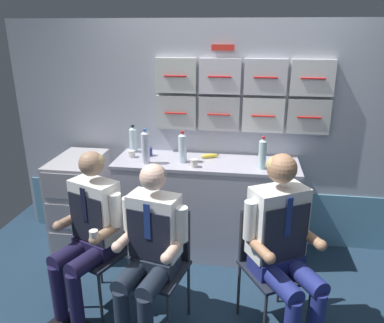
{
  "coord_description": "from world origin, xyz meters",
  "views": [
    {
      "loc": [
        0.2,
        -2.13,
        2.07
      ],
      "look_at": [
        -0.19,
        0.45,
        1.14
      ],
      "focal_mm": 35.41,
      "sensor_mm": 36.0,
      "label": 1
    }
  ],
  "objects_px": {
    "service_trolley": "(81,202)",
    "folding_chair_near_trolley": "(268,253)",
    "folding_chair_left": "(106,237)",
    "snack_banana": "(209,156)",
    "crew_member_center": "(149,248)",
    "crew_member_left": "(88,229)",
    "folding_chair_center": "(161,254)",
    "water_bottle_short": "(263,154)",
    "crew_member_near_trolley": "(283,241)",
    "paper_cup_blue": "(149,151)"
  },
  "relations": [
    {
      "from": "folding_chair_left",
      "to": "folding_chair_center",
      "type": "height_order",
      "value": "same"
    },
    {
      "from": "folding_chair_left",
      "to": "water_bottle_short",
      "type": "relative_size",
      "value": 3.06
    },
    {
      "from": "crew_member_near_trolley",
      "to": "crew_member_center",
      "type": "bearing_deg",
      "value": -170.72
    },
    {
      "from": "folding_chair_center",
      "to": "crew_member_center",
      "type": "xyz_separation_m",
      "value": [
        -0.04,
        -0.16,
        0.15
      ]
    },
    {
      "from": "service_trolley",
      "to": "crew_member_center",
      "type": "xyz_separation_m",
      "value": [
        0.94,
        -0.98,
        0.19
      ]
    },
    {
      "from": "crew_member_near_trolley",
      "to": "crew_member_left",
      "type": "bearing_deg",
      "value": 179.09
    },
    {
      "from": "crew_member_left",
      "to": "crew_member_near_trolley",
      "type": "xyz_separation_m",
      "value": [
        1.37,
        -0.02,
        0.04
      ]
    },
    {
      "from": "crew_member_center",
      "to": "water_bottle_short",
      "type": "distance_m",
      "value": 1.29
    },
    {
      "from": "crew_member_left",
      "to": "folding_chair_center",
      "type": "height_order",
      "value": "crew_member_left"
    },
    {
      "from": "folding_chair_left",
      "to": "folding_chair_center",
      "type": "relative_size",
      "value": 1.0
    },
    {
      "from": "folding_chair_left",
      "to": "water_bottle_short",
      "type": "height_order",
      "value": "water_bottle_short"
    },
    {
      "from": "service_trolley",
      "to": "snack_banana",
      "type": "height_order",
      "value": "snack_banana"
    },
    {
      "from": "folding_chair_left",
      "to": "paper_cup_blue",
      "type": "bearing_deg",
      "value": 81.54
    },
    {
      "from": "folding_chair_near_trolley",
      "to": "water_bottle_short",
      "type": "distance_m",
      "value": 0.88
    },
    {
      "from": "crew_member_near_trolley",
      "to": "paper_cup_blue",
      "type": "relative_size",
      "value": 16.23
    },
    {
      "from": "service_trolley",
      "to": "folding_chair_left",
      "type": "distance_m",
      "value": 0.83
    },
    {
      "from": "crew_member_left",
      "to": "service_trolley",
      "type": "bearing_deg",
      "value": 118.45
    },
    {
      "from": "service_trolley",
      "to": "crew_member_center",
      "type": "distance_m",
      "value": 1.36
    },
    {
      "from": "crew_member_center",
      "to": "crew_member_near_trolley",
      "type": "xyz_separation_m",
      "value": [
        0.88,
        0.14,
        0.05
      ]
    },
    {
      "from": "crew_member_left",
      "to": "folding_chair_left",
      "type": "bearing_deg",
      "value": 67.28
    },
    {
      "from": "folding_chair_near_trolley",
      "to": "folding_chair_left",
      "type": "bearing_deg",
      "value": 178.35
    },
    {
      "from": "crew_member_center",
      "to": "snack_banana",
      "type": "xyz_separation_m",
      "value": [
        0.27,
        1.21,
        0.26
      ]
    },
    {
      "from": "service_trolley",
      "to": "crew_member_center",
      "type": "bearing_deg",
      "value": -46.2
    },
    {
      "from": "folding_chair_left",
      "to": "service_trolley",
      "type": "bearing_deg",
      "value": 127.32
    },
    {
      "from": "water_bottle_short",
      "to": "folding_chair_left",
      "type": "bearing_deg",
      "value": -150.24
    },
    {
      "from": "snack_banana",
      "to": "crew_member_center",
      "type": "bearing_deg",
      "value": -102.58
    },
    {
      "from": "folding_chair_left",
      "to": "crew_member_left",
      "type": "bearing_deg",
      "value": -112.72
    },
    {
      "from": "water_bottle_short",
      "to": "paper_cup_blue",
      "type": "bearing_deg",
      "value": 169.39
    },
    {
      "from": "service_trolley",
      "to": "folding_chair_near_trolley",
      "type": "height_order",
      "value": "service_trolley"
    },
    {
      "from": "crew_member_center",
      "to": "folding_chair_center",
      "type": "bearing_deg",
      "value": 77.24
    },
    {
      "from": "water_bottle_short",
      "to": "paper_cup_blue",
      "type": "height_order",
      "value": "water_bottle_short"
    },
    {
      "from": "service_trolley",
      "to": "folding_chair_near_trolley",
      "type": "relative_size",
      "value": 1.08
    },
    {
      "from": "crew_member_left",
      "to": "crew_member_near_trolley",
      "type": "height_order",
      "value": "crew_member_near_trolley"
    },
    {
      "from": "snack_banana",
      "to": "service_trolley",
      "type": "bearing_deg",
      "value": -169.2
    },
    {
      "from": "crew_member_center",
      "to": "crew_member_near_trolley",
      "type": "distance_m",
      "value": 0.89
    },
    {
      "from": "service_trolley",
      "to": "folding_chair_left",
      "type": "height_order",
      "value": "service_trolley"
    },
    {
      "from": "folding_chair_left",
      "to": "snack_banana",
      "type": "height_order",
      "value": "snack_banana"
    },
    {
      "from": "paper_cup_blue",
      "to": "snack_banana",
      "type": "xyz_separation_m",
      "value": [
        0.57,
        0.02,
        -0.02
      ]
    },
    {
      "from": "crew_member_center",
      "to": "water_bottle_short",
      "type": "xyz_separation_m",
      "value": [
        0.74,
        0.99,
        0.37
      ]
    },
    {
      "from": "folding_chair_center",
      "to": "paper_cup_blue",
      "type": "bearing_deg",
      "value": 108.38
    },
    {
      "from": "water_bottle_short",
      "to": "snack_banana",
      "type": "relative_size",
      "value": 1.65
    },
    {
      "from": "crew_member_left",
      "to": "folding_chair_center",
      "type": "distance_m",
      "value": 0.55
    },
    {
      "from": "folding_chair_center",
      "to": "crew_member_center",
      "type": "relative_size",
      "value": 0.7
    },
    {
      "from": "crew_member_left",
      "to": "folding_chair_near_trolley",
      "type": "bearing_deg",
      "value": 5.11
    },
    {
      "from": "folding_chair_left",
      "to": "crew_member_left",
      "type": "xyz_separation_m",
      "value": [
        -0.06,
        -0.15,
        0.15
      ]
    },
    {
      "from": "water_bottle_short",
      "to": "crew_member_left",
      "type": "bearing_deg",
      "value": -146.4
    },
    {
      "from": "folding_chair_left",
      "to": "crew_member_near_trolley",
      "type": "height_order",
      "value": "crew_member_near_trolley"
    },
    {
      "from": "crew_member_center",
      "to": "snack_banana",
      "type": "height_order",
      "value": "crew_member_center"
    },
    {
      "from": "folding_chair_near_trolley",
      "to": "snack_banana",
      "type": "height_order",
      "value": "snack_banana"
    },
    {
      "from": "snack_banana",
      "to": "folding_chair_left",
      "type": "bearing_deg",
      "value": -128.32
    }
  ]
}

